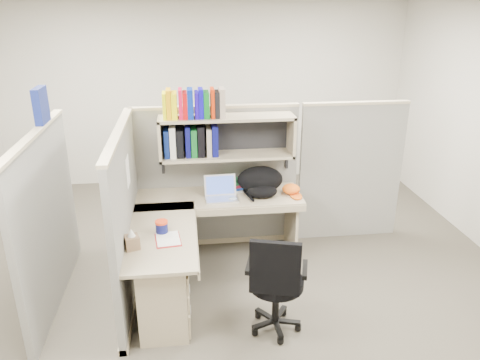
{
  "coord_description": "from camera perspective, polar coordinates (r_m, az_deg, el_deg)",
  "views": [
    {
      "loc": [
        -0.33,
        -3.97,
        2.69
      ],
      "look_at": [
        0.18,
        0.25,
        1.03
      ],
      "focal_mm": 35.0,
      "sensor_mm": 36.0,
      "label": 1
    }
  ],
  "objects": [
    {
      "name": "desk",
      "position": [
        4.32,
        -7.08,
        -10.25
      ],
      "size": [
        1.74,
        1.75,
        0.73
      ],
      "color": "gray",
      "rests_on": "ground"
    },
    {
      "name": "snack_canister",
      "position": [
        4.24,
        -9.53,
        -5.61
      ],
      "size": [
        0.11,
        0.11,
        0.11
      ],
      "color": "#0D1250",
      "rests_on": "desk"
    },
    {
      "name": "backpack",
      "position": [
        4.94,
        2.59,
        -0.21
      ],
      "size": [
        0.52,
        0.41,
        0.29
      ],
      "primitive_type": null,
      "rotation": [
        0.0,
        0.0,
        -0.08
      ],
      "color": "black",
      "rests_on": "desk"
    },
    {
      "name": "book_stack",
      "position": [
        5.09,
        -0.8,
        -0.58
      ],
      "size": [
        0.25,
        0.29,
        0.12
      ],
      "primitive_type": null,
      "rotation": [
        0.0,
        0.0,
        0.38
      ],
      "color": "gray",
      "rests_on": "desk"
    },
    {
      "name": "paper_cup",
      "position": [
        5.05,
        -3.22,
        -0.92
      ],
      "size": [
        0.08,
        0.08,
        0.1
      ],
      "primitive_type": "cylinder",
      "rotation": [
        0.0,
        0.0,
        0.23
      ],
      "color": "white",
      "rests_on": "desk"
    },
    {
      "name": "ground",
      "position": [
        4.8,
        -1.87,
        -12.69
      ],
      "size": [
        6.0,
        6.0,
        0.0
      ],
      "primitive_type": "plane",
      "color": "#39342C",
      "rests_on": "ground"
    },
    {
      "name": "loose_paper",
      "position": [
        4.15,
        -8.77,
        -7.09
      ],
      "size": [
        0.23,
        0.28,
        0.0
      ],
      "primitive_type": null,
      "rotation": [
        0.0,
        0.0,
        0.12
      ],
      "color": "white",
      "rests_on": "desk"
    },
    {
      "name": "tissue_box",
      "position": [
        4.01,
        -13.06,
        -6.98
      ],
      "size": [
        0.14,
        0.14,
        0.18
      ],
      "primitive_type": null,
      "rotation": [
        0.0,
        0.0,
        0.3
      ],
      "color": "#896B4D",
      "rests_on": "desk"
    },
    {
      "name": "orange_cap",
      "position": [
        5.02,
        6.25,
        -1.1
      ],
      "size": [
        0.25,
        0.27,
        0.1
      ],
      "primitive_type": null,
      "rotation": [
        0.0,
        0.0,
        0.34
      ],
      "color": "#D65712",
      "rests_on": "desk"
    },
    {
      "name": "task_chair",
      "position": [
        4.04,
        4.35,
        -14.19
      ],
      "size": [
        0.55,
        0.51,
        0.97
      ],
      "color": "black",
      "rests_on": "ground"
    },
    {
      "name": "cubicle",
      "position": [
        4.77,
        -6.89,
        -0.75
      ],
      "size": [
        3.79,
        1.84,
        1.95
      ],
      "color": "slate",
      "rests_on": "ground"
    },
    {
      "name": "mouse",
      "position": [
        4.85,
        -0.91,
        -2.26
      ],
      "size": [
        0.1,
        0.07,
        0.04
      ],
      "primitive_type": "ellipsoid",
      "rotation": [
        0.0,
        0.0,
        0.07
      ],
      "color": "#869DBE",
      "rests_on": "desk"
    },
    {
      "name": "room_shell",
      "position": [
        4.12,
        -2.14,
        6.31
      ],
      "size": [
        6.0,
        6.0,
        6.0
      ],
      "color": "beige",
      "rests_on": "ground"
    },
    {
      "name": "laptop",
      "position": [
        4.82,
        -2.29,
        -1.09
      ],
      "size": [
        0.35,
        0.35,
        0.24
      ],
      "primitive_type": null,
      "rotation": [
        0.0,
        0.0,
        0.04
      ],
      "color": "silver",
      "rests_on": "desk"
    }
  ]
}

